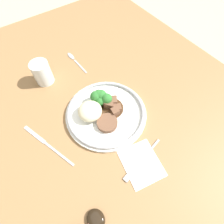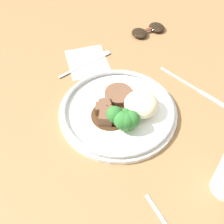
{
  "view_description": "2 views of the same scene",
  "coord_description": "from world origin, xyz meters",
  "px_view_note": "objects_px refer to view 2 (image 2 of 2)",
  "views": [
    {
      "loc": [
        -0.31,
        0.13,
        0.58
      ],
      "look_at": [
        -0.06,
        -0.05,
        0.07
      ],
      "focal_mm": 28.0,
      "sensor_mm": 36.0,
      "label": 1
    },
    {
      "loc": [
        0.39,
        -0.27,
        0.62
      ],
      "look_at": [
        -0.02,
        -0.06,
        0.07
      ],
      "focal_mm": 50.0,
      "sensor_mm": 36.0,
      "label": 2
    }
  ],
  "objects_px": {
    "knife": "(198,90)",
    "sunglasses": "(148,30)",
    "plate": "(121,111)",
    "fork": "(90,62)"
  },
  "relations": [
    {
      "from": "knife",
      "to": "sunglasses",
      "type": "height_order",
      "value": "sunglasses"
    },
    {
      "from": "fork",
      "to": "sunglasses",
      "type": "distance_m",
      "value": 0.22
    },
    {
      "from": "knife",
      "to": "sunglasses",
      "type": "distance_m",
      "value": 0.27
    },
    {
      "from": "fork",
      "to": "knife",
      "type": "distance_m",
      "value": 0.31
    },
    {
      "from": "plate",
      "to": "fork",
      "type": "height_order",
      "value": "plate"
    },
    {
      "from": "plate",
      "to": "fork",
      "type": "distance_m",
      "value": 0.21
    },
    {
      "from": "plate",
      "to": "knife",
      "type": "relative_size",
      "value": 1.32
    },
    {
      "from": "plate",
      "to": "sunglasses",
      "type": "bearing_deg",
      "value": 138.28
    },
    {
      "from": "knife",
      "to": "sunglasses",
      "type": "xyz_separation_m",
      "value": [
        -0.27,
        0.01,
        0.01
      ]
    },
    {
      "from": "plate",
      "to": "knife",
      "type": "distance_m",
      "value": 0.22
    }
  ]
}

